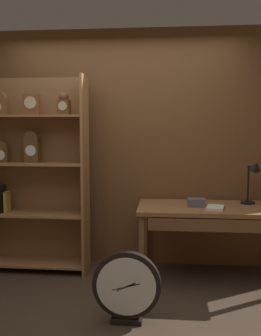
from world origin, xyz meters
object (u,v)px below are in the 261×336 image
bookshelf (31,172)px  toolbox_small (196,203)px  open_repair_manual (215,208)px  round_clock_large (127,287)px  desk_lamp (253,177)px  workbench (212,214)px

bookshelf → toolbox_small: size_ratio=11.69×
bookshelf → open_repair_manual: size_ratio=9.38×
bookshelf → round_clock_large: 1.72m
desk_lamp → round_clock_large: 1.77m
bookshelf → toolbox_small: 1.76m
workbench → toolbox_small: size_ratio=8.38×
bookshelf → toolbox_small: (1.73, -0.12, -0.28)m
open_repair_manual → round_clock_large: (-0.78, -0.83, -0.47)m
workbench → open_repair_manual: 0.13m
round_clock_large → desk_lamp: bearing=42.7°
workbench → round_clock_large: 1.26m
desk_lamp → toolbox_small: size_ratio=2.64×
bookshelf → workbench: size_ratio=1.39×
bookshelf → workbench: bookshelf is taller
bookshelf → toolbox_small: bookshelf is taller
bookshelf → desk_lamp: bearing=1.2°
open_repair_manual → round_clock_large: bearing=-120.3°
workbench → round_clock_large: (-0.77, -0.93, -0.38)m
toolbox_small → desk_lamp: bearing=15.8°
bookshelf → workbench: (1.89, -0.12, -0.39)m
desk_lamp → toolbox_small: bearing=-164.2°
workbench → open_repair_manual: bearing=-81.9°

